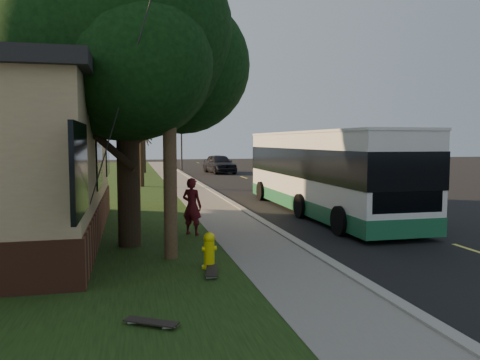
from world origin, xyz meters
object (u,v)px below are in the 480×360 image
object	(u,v)px
distant_car	(219,164)
bare_tree_near	(142,150)
traffic_signal	(181,136)
leafy_tree	(127,40)
fire_hydrant	(209,250)
skateboarder	(192,206)
utility_pole	(168,51)
transit_bus	(322,170)
skateboard_main	(212,271)
bare_tree_far	(144,149)
skateboard_spare	(151,322)

from	to	relation	value
distant_car	bare_tree_near	bearing A→B (deg)	-128.13
traffic_signal	leafy_tree	bearing A→B (deg)	-98.47
fire_hydrant	skateboarder	bearing A→B (deg)	88.36
utility_pole	bare_tree_near	distance (m)	17.19
fire_hydrant	transit_bus	world-z (taller)	transit_bus
fire_hydrant	distant_car	bearing A→B (deg)	78.87
utility_pole	leafy_tree	distance (m)	1.94
fire_hydrant	transit_bus	xyz separation A→B (m)	(5.38, 6.78, 1.18)
fire_hydrant	leafy_tree	distance (m)	5.65
bare_tree_near	skateboarder	bearing A→B (deg)	-86.05
fire_hydrant	leafy_tree	size ratio (longest dim) A/B	0.09
traffic_signal	skateboarder	xyz separation A→B (m)	(-3.00, -30.50, -2.30)
skateboard_main	bare_tree_near	bearing A→B (deg)	92.70
fire_hydrant	bare_tree_far	size ratio (longest dim) A/B	0.18
bare_tree_near	bare_tree_far	size ratio (longest dim) A/B	1.07
bare_tree_far	skateboard_main	size ratio (longest dim) A/B	4.36
fire_hydrant	bare_tree_near	xyz separation A→B (m)	(-0.90, 18.00, 1.72)
leafy_tree	bare_tree_near	xyz separation A→B (m)	(0.67, 15.35, -3.02)
skateboard_spare	distant_car	bearing A→B (deg)	77.58
skateboarder	skateboard_main	world-z (taller)	skateboarder
leafy_tree	bare_tree_far	world-z (taller)	leafy_tree
utility_pole	transit_bus	distance (m)	8.92
bare_tree_near	traffic_signal	world-z (taller)	traffic_signal
distant_car	skateboard_main	bearing A→B (deg)	-108.25
leafy_tree	skateboard_spare	world-z (taller)	leafy_tree
skateboard_main	leafy_tree	bearing A→B (deg)	116.34
skateboard_spare	traffic_signal	bearing A→B (deg)	83.18
bare_tree_near	skateboard_main	xyz separation A→B (m)	(0.87, -18.47, -2.02)
transit_bus	utility_pole	bearing A→B (deg)	-136.46
fire_hydrant	bare_tree_far	distance (m)	30.04
distant_car	traffic_signal	bearing A→B (deg)	110.67
leafy_tree	skateboard_main	distance (m)	6.12
utility_pole	bare_tree_near	xyz separation A→B (m)	(-0.19, 17.01, -2.48)
bare_tree_far	transit_bus	xyz separation A→B (m)	(5.78, -23.22, -0.39)
leafy_tree	fire_hydrant	bearing A→B (deg)	-59.33
bare_tree_near	skateboarder	distance (m)	14.59
transit_bus	skateboard_main	distance (m)	9.16
transit_bus	skateboard_spare	distance (m)	11.81
skateboard_spare	utility_pole	bearing A→B (deg)	81.05
transit_bus	distant_car	size ratio (longest dim) A/B	2.40
utility_pole	transit_bus	bearing A→B (deg)	43.54
bare_tree_far	skateboard_spare	xyz separation A→B (m)	(-0.91, -32.85, -1.88)
bare_tree_near	transit_bus	xyz separation A→B (m)	(6.28, -11.22, -0.53)
traffic_signal	skateboard_main	bearing A→B (deg)	-95.19
skateboard_main	bare_tree_far	bearing A→B (deg)	90.70
fire_hydrant	utility_pole	xyz separation A→B (m)	(-0.71, 0.99, 4.20)
skateboarder	skateboard_spare	distance (m)	6.55
skateboarder	distant_car	bearing A→B (deg)	-66.61
transit_bus	leafy_tree	bearing A→B (deg)	-149.29
skateboarder	skateboard_spare	size ratio (longest dim) A/B	2.03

